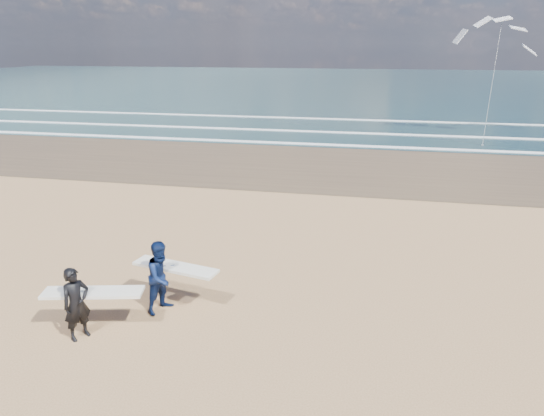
# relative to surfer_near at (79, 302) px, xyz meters

# --- Properties ---
(ocean) EXTENTS (220.00, 100.00, 0.02)m
(ocean) POSITION_rel_surfer_near_xyz_m (20.07, 71.62, -0.85)
(ocean) COLOR #1A353A
(ocean) RESTS_ON ground
(surfer_near) EXTENTS (2.26, 1.21, 1.68)m
(surfer_near) POSITION_rel_surfer_near_xyz_m (0.00, 0.00, 0.00)
(surfer_near) COLOR black
(surfer_near) RESTS_ON ground
(surfer_far) EXTENTS (2.26, 1.37, 1.80)m
(surfer_far) POSITION_rel_surfer_near_xyz_m (1.33, 1.45, 0.05)
(surfer_far) COLOR #0B1941
(surfer_far) RESTS_ON ground
(kite_1) EXTENTS (5.43, 4.70, 8.78)m
(kite_1) POSITION_rel_surfer_near_xyz_m (13.70, 26.72, 3.93)
(kite_1) COLOR slate
(kite_1) RESTS_ON ground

